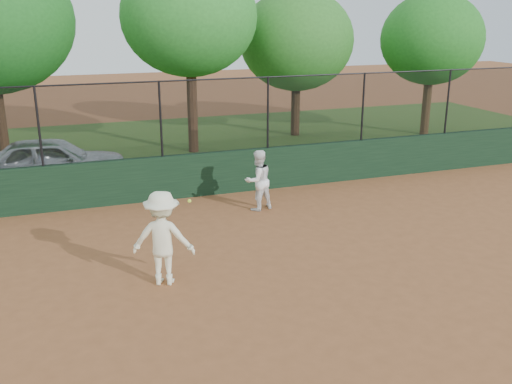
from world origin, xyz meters
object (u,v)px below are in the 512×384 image
object	(u,v)px
player_second	(258,180)
tree_2	(189,17)
parked_car	(52,161)
player_main	(163,238)
tree_4	(432,39)
tree_3	(297,41)

from	to	relation	value
player_second	tree_2	xyz separation A→B (m)	(-0.07, 6.78, 3.93)
parked_car	player_main	bearing A→B (deg)	-161.24
player_main	tree_4	size ratio (longest dim) A/B	0.32
tree_2	player_second	bearing A→B (deg)	-89.45
player_main	tree_2	size ratio (longest dim) A/B	0.27
player_second	tree_4	size ratio (longest dim) A/B	0.28
tree_3	player_second	bearing A→B (deg)	-119.10
parked_car	tree_3	world-z (taller)	tree_3
tree_3	tree_2	bearing A→B (deg)	-162.67
tree_2	tree_4	bearing A→B (deg)	-1.37
player_second	player_main	bearing A→B (deg)	31.93
tree_3	parked_car	bearing A→B (deg)	-156.31
tree_2	tree_4	xyz separation A→B (m)	(9.76, -0.23, -0.87)
player_second	player_main	size ratio (longest dim) A/B	0.87
player_second	tree_2	world-z (taller)	tree_2
parked_car	tree_3	size ratio (longest dim) A/B	0.73
tree_2	tree_3	distance (m)	4.95
parked_car	tree_3	xyz separation A→B (m)	(9.51, 4.17, 3.07)
parked_car	tree_2	distance (m)	6.86
parked_car	player_second	size ratio (longest dim) A/B	2.69
player_main	tree_2	xyz separation A→B (m)	(3.01, 10.12, 3.81)
player_main	tree_4	world-z (taller)	tree_4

